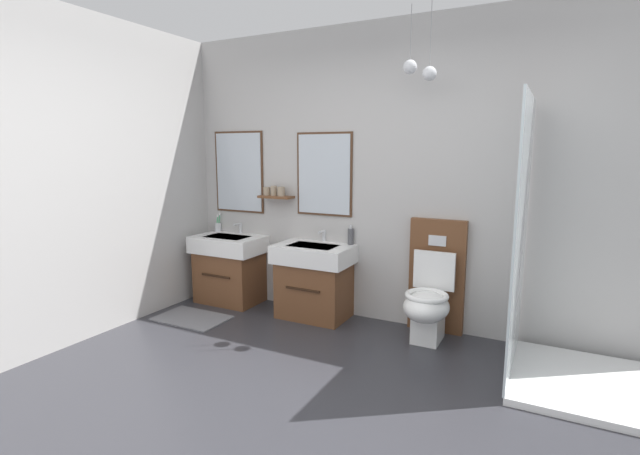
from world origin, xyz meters
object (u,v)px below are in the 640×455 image
vanity_sink_right (315,279)px  soap_dispenser (351,236)px  shower_tray (558,324)px  toothbrush_cup (218,227)px  vanity_sink_left (230,267)px  toilet (431,295)px

vanity_sink_right → soap_dispenser: soap_dispenser is taller
soap_dispenser → shower_tray: shower_tray is taller
toothbrush_cup → soap_dispenser: size_ratio=1.12×
toothbrush_cup → vanity_sink_right: bearing=-7.5°
vanity_sink_left → shower_tray: shower_tray is taller
shower_tray → toothbrush_cup: bearing=171.1°
soap_dispenser → vanity_sink_right: bearing=-148.6°
toothbrush_cup → toilet: bearing=-3.8°
toothbrush_cup → shower_tray: size_ratio=0.11×
soap_dispenser → shower_tray: size_ratio=0.10×
vanity_sink_right → toothbrush_cup: 1.36m
soap_dispenser → shower_tray: bearing=-16.8°
vanity_sink_left → toothbrush_cup: bearing=149.1°
vanity_sink_left → toilet: size_ratio=0.73×
vanity_sink_right → toilet: (1.12, 0.01, 0.00)m
toothbrush_cup → shower_tray: (3.36, -0.53, -0.34)m
toothbrush_cup → vanity_sink_left: bearing=-30.9°
vanity_sink_left → vanity_sink_right: size_ratio=1.00×
vanity_sink_left → shower_tray: 3.10m
vanity_sink_left → toilet: 2.12m
vanity_sink_right → toothbrush_cup: bearing=172.5°
shower_tray → toilet: bearing=159.0°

